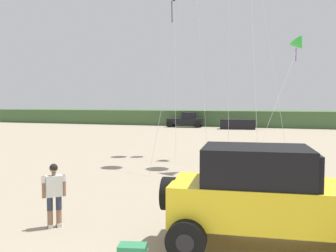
% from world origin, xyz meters
% --- Properties ---
extents(dune_ridge, '(90.00, 8.94, 2.13)m').
position_xyz_m(dune_ridge, '(1.47, 48.88, 1.07)').
color(dune_ridge, '#426038').
rests_on(dune_ridge, ground_plane).
extents(jeep, '(4.97, 2.88, 2.26)m').
position_xyz_m(jeep, '(2.30, 4.30, 1.20)').
color(jeep, yellow).
rests_on(jeep, ground_plane).
extents(person_watching, '(0.48, 0.47, 1.67)m').
position_xyz_m(person_watching, '(-3.02, 3.90, 0.94)').
color(person_watching, '#8C664C').
rests_on(person_watching, ground_plane).
extents(distant_pickup, '(4.72, 2.65, 1.98)m').
position_xyz_m(distant_pickup, '(-10.64, 42.57, 0.94)').
color(distant_pickup, black).
rests_on(distant_pickup, ground_plane).
extents(distant_sedan, '(4.40, 2.30, 1.20)m').
position_xyz_m(distant_sedan, '(-3.59, 41.05, 0.60)').
color(distant_sedan, black).
rests_on(distant_sedan, ground_plane).
extents(kite_purple_stunt, '(2.71, 5.63, 7.01)m').
position_xyz_m(kite_purple_stunt, '(3.03, 18.02, 6.47)').
color(kite_purple_stunt, green).
rests_on(kite_purple_stunt, ground_plane).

